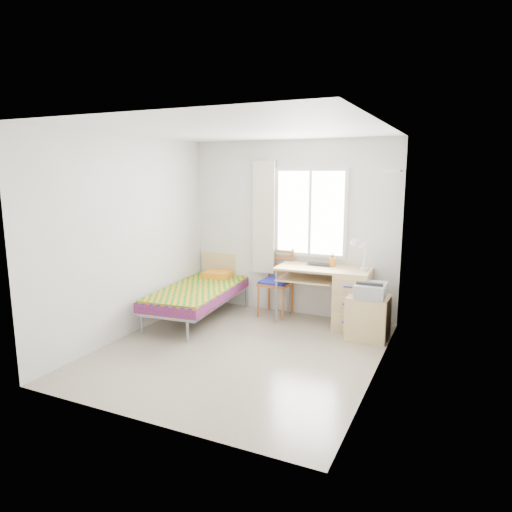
{
  "coord_description": "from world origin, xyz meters",
  "views": [
    {
      "loc": [
        2.37,
        -4.64,
        2.15
      ],
      "look_at": [
        -0.03,
        0.55,
        1.08
      ],
      "focal_mm": 32.0,
      "sensor_mm": 36.0,
      "label": 1
    }
  ],
  "objects_px": {
    "chair": "(277,278)",
    "cabinet": "(368,317)",
    "desk": "(347,296)",
    "printer": "(371,290)",
    "bed": "(201,291)"
  },
  "relations": [
    {
      "from": "chair",
      "to": "cabinet",
      "type": "distance_m",
      "value": 1.54
    },
    {
      "from": "desk",
      "to": "printer",
      "type": "height_order",
      "value": "desk"
    },
    {
      "from": "chair",
      "to": "cabinet",
      "type": "bearing_deg",
      "value": -15.22
    },
    {
      "from": "bed",
      "to": "printer",
      "type": "height_order",
      "value": "bed"
    },
    {
      "from": "bed",
      "to": "cabinet",
      "type": "distance_m",
      "value": 2.41
    },
    {
      "from": "desk",
      "to": "chair",
      "type": "relative_size",
      "value": 1.32
    },
    {
      "from": "desk",
      "to": "printer",
      "type": "bearing_deg",
      "value": -45.37
    },
    {
      "from": "cabinet",
      "to": "printer",
      "type": "distance_m",
      "value": 0.38
    },
    {
      "from": "bed",
      "to": "desk",
      "type": "height_order",
      "value": "bed"
    },
    {
      "from": "chair",
      "to": "printer",
      "type": "relative_size",
      "value": 2.3
    },
    {
      "from": "bed",
      "to": "desk",
      "type": "relative_size",
      "value": 1.51
    },
    {
      "from": "printer",
      "to": "cabinet",
      "type": "bearing_deg",
      "value": 127.44
    },
    {
      "from": "cabinet",
      "to": "desk",
      "type": "bearing_deg",
      "value": 138.36
    },
    {
      "from": "desk",
      "to": "cabinet",
      "type": "bearing_deg",
      "value": -44.66
    },
    {
      "from": "chair",
      "to": "printer",
      "type": "bearing_deg",
      "value": -16.08
    }
  ]
}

